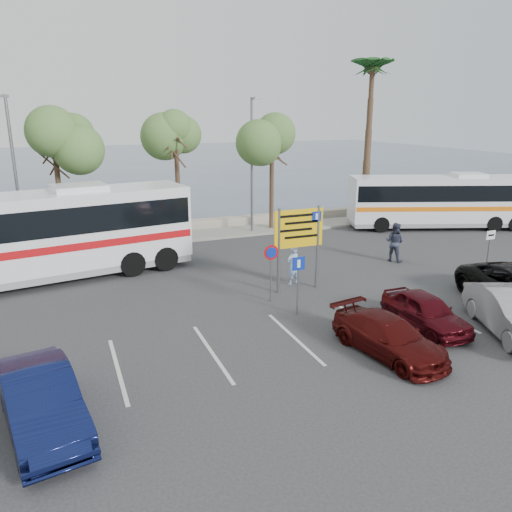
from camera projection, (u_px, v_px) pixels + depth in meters
name	position (u px, v px, depth m)	size (l,w,h in m)	color
ground	(312.00, 321.00, 18.14)	(120.00, 120.00, 0.00)	#2F2E31
kerb_strip	(204.00, 235.00, 30.59)	(44.00, 2.40, 0.15)	gray
seawall	(195.00, 225.00, 32.31)	(48.00, 0.80, 0.60)	#AA9C88
sea	(114.00, 165.00, 71.60)	(140.00, 140.00, 0.00)	#3F4E65
tree_left	(53.00, 138.00, 26.07)	(3.20, 3.20, 7.20)	#382619
tree_mid	(175.00, 124.00, 28.22)	(3.20, 3.20, 8.00)	#382619
tree_right	(272.00, 132.00, 30.51)	(3.20, 3.20, 7.40)	#382619
palm_tree	(372.00, 71.00, 31.99)	(4.80, 4.80, 11.20)	#382619
street_lamp_left	(14.00, 168.00, 25.32)	(0.45, 1.15, 8.01)	slate
street_lamp_right	(252.00, 159.00, 29.98)	(0.45, 1.15, 8.01)	slate
direction_sign	(299.00, 235.00, 20.67)	(2.20, 0.12, 3.60)	slate
sign_no_stop	(271.00, 264.00, 19.61)	(0.60, 0.08, 2.35)	slate
sign_parking	(298.00, 277.00, 18.36)	(0.50, 0.07, 2.25)	slate
sign_taxi	(489.00, 247.00, 22.58)	(0.50, 0.07, 2.20)	slate
lane_markings	(296.00, 337.00, 16.83)	(12.02, 4.20, 0.01)	silver
coach_bus_left	(36.00, 240.00, 21.82)	(13.80, 5.05, 4.21)	white
coach_bus_right	(439.00, 203.00, 32.28)	(11.61, 6.24, 3.58)	white
car_blue	(41.00, 401.00, 11.82)	(1.56, 4.46, 1.47)	#0D1540
car_maroon	(389.00, 337.00, 15.52)	(1.68, 4.13, 1.20)	#480D0C
car_red	(425.00, 311.00, 17.42)	(1.48, 3.68, 1.25)	#490A11
pedestrian_near	(293.00, 265.00, 21.81)	(0.63, 0.42, 1.74)	#9AB4E0
pedestrian_far	(395.00, 242.00, 25.21)	(0.97, 0.75, 1.99)	#34384E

